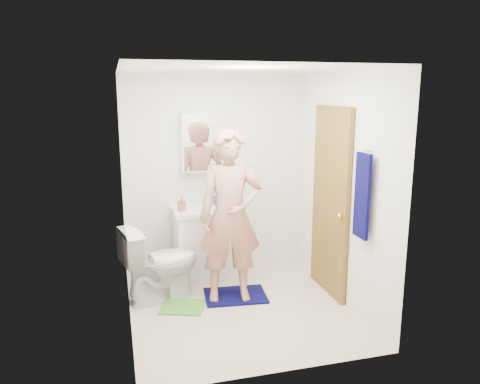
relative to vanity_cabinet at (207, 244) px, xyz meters
name	(u,v)px	position (x,y,z in m)	size (l,w,h in m)	color
floor	(239,308)	(0.15, -0.91, -0.41)	(2.20, 2.40, 0.02)	beige
ceiling	(239,68)	(0.15, -0.91, 2.01)	(2.20, 2.40, 0.02)	white
wall_back	(214,174)	(0.15, 0.30, 0.80)	(2.20, 0.02, 2.40)	silver
wall_front	(281,229)	(0.15, -2.12, 0.80)	(2.20, 0.02, 2.40)	silver
wall_left	(123,201)	(-0.96, -0.91, 0.80)	(0.02, 2.40, 2.40)	silver
wall_right	(341,189)	(1.26, -0.91, 0.80)	(0.02, 2.40, 2.40)	silver
vanity_cabinet	(207,244)	(0.00, 0.00, 0.00)	(0.75, 0.55, 0.80)	white
countertop	(207,210)	(0.00, 0.00, 0.43)	(0.79, 0.59, 0.05)	white
sink_basin	(207,209)	(0.00, 0.00, 0.44)	(0.40, 0.40, 0.03)	white
faucet	(204,200)	(0.00, 0.18, 0.51)	(0.03, 0.03, 0.12)	silver
medicine_cabinet	(202,142)	(0.00, 0.22, 1.20)	(0.50, 0.12, 0.70)	white
mirror_panel	(203,143)	(0.00, 0.16, 1.20)	(0.46, 0.01, 0.66)	white
door	(330,202)	(1.22, -0.76, 0.62)	(0.05, 0.80, 2.05)	brown
door_knob	(340,216)	(1.18, -1.08, 0.55)	(0.07, 0.07, 0.07)	gold
towel	(362,196)	(1.18, -1.48, 0.85)	(0.03, 0.24, 0.80)	#070741
towel_hook	(369,151)	(1.22, -1.48, 1.27)	(0.02, 0.02, 0.06)	silver
toilet	(160,262)	(-0.61, -0.49, 0.01)	(0.46, 0.80, 0.82)	white
bath_mat	(235,296)	(0.18, -0.66, -0.39)	(0.66, 0.47, 0.02)	#070741
green_rug	(182,307)	(-0.42, -0.78, -0.39)	(0.43, 0.36, 0.02)	green
soap_dispenser	(182,204)	(-0.30, -0.05, 0.53)	(0.08, 0.08, 0.17)	#B45A54
toothbrush_cup	(218,200)	(0.16, 0.12, 0.50)	(0.13, 0.13, 0.11)	#613E89
man	(230,217)	(0.11, -0.72, 0.52)	(0.66, 0.43, 1.80)	tan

